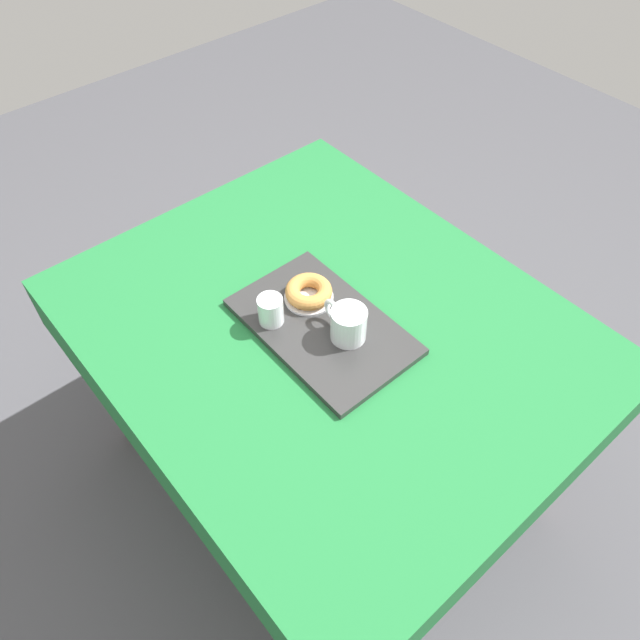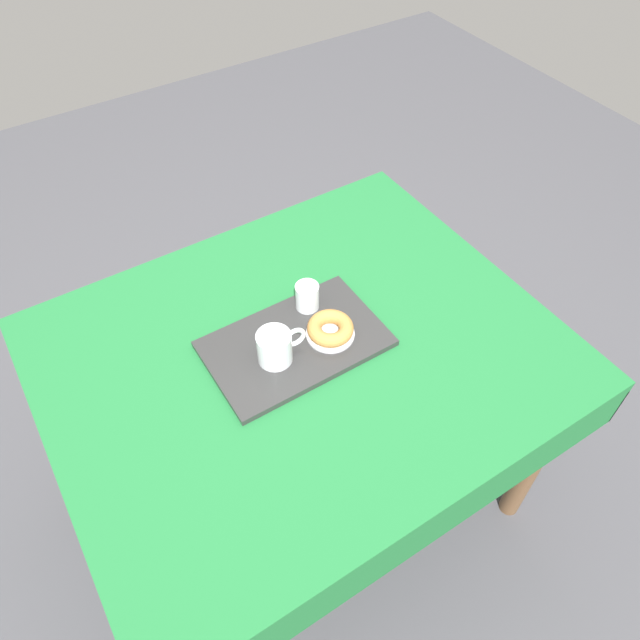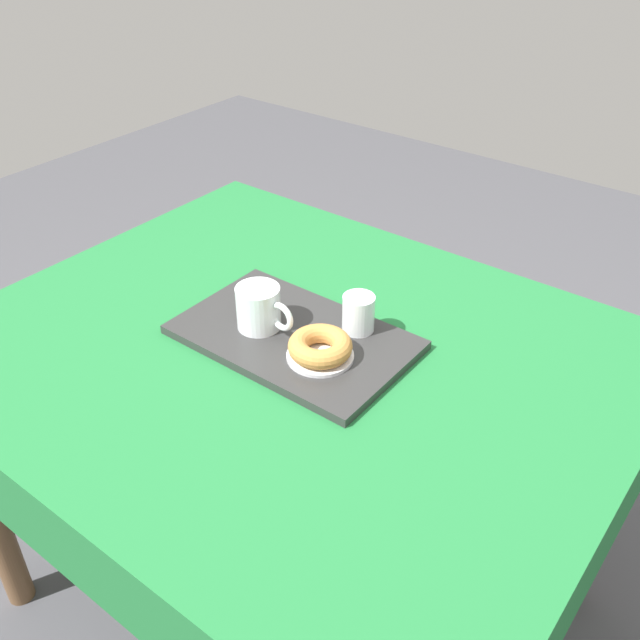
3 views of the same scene
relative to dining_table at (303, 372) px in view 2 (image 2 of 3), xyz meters
The scene contains 7 objects.
ground_plane 0.68m from the dining_table, ahead, with size 6.00×6.00×0.00m, color #47474C.
dining_table is the anchor object (origin of this frame).
serving_tray 0.11m from the dining_table, 69.02° to the right, with size 0.45×0.28×0.02m, color #2D2D2D.
tea_mug_left 0.17m from the dining_table, ahead, with size 0.13×0.09×0.09m.
water_glass_near 0.20m from the dining_table, 127.04° to the right, with size 0.06×0.06×0.08m.
donut_plate_left 0.14m from the dining_table, behind, with size 0.13×0.13×0.01m, color silver.
sugar_donut_left 0.16m from the dining_table, behind, with size 0.12×0.12×0.04m, color #BC7F3D.
Camera 2 is at (0.48, 0.84, 1.98)m, focal length 33.69 mm.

